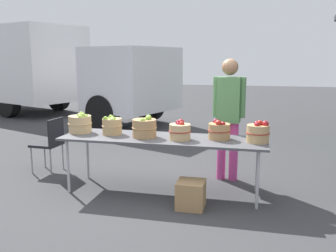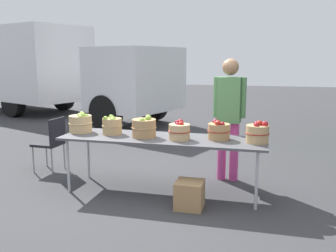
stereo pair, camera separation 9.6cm
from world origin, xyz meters
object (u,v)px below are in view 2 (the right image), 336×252
box_truck (47,67)px  apple_basket_green_0 (81,123)px  apple_basket_red_1 (219,130)px  produce_crate (190,195)px  market_table (162,140)px  apple_basket_red_2 (258,133)px  vendor_adult (229,110)px  folding_chair (52,140)px  apple_basket_red_0 (179,131)px  apple_basket_green_2 (144,128)px  apple_basket_green_1 (112,125)px

box_truck → apple_basket_green_0: bearing=-33.4°
apple_basket_red_1 → produce_crate: size_ratio=0.90×
market_table → apple_basket_red_2: (1.22, 0.01, 0.16)m
market_table → vendor_adult: (0.80, 0.72, 0.33)m
folding_chair → box_truck: bearing=-144.6°
apple_basket_green_0 → box_truck: bearing=125.6°
market_table → produce_crate: 0.84m
market_table → apple_basket_red_1: 0.75m
apple_basket_red_0 → folding_chair: apple_basket_red_0 is taller
apple_basket_green_2 → apple_basket_red_2: (1.46, 0.04, -0.00)m
apple_basket_red_0 → apple_basket_red_1: (0.49, 0.14, 0.01)m
apple_basket_red_0 → produce_crate: apple_basket_red_0 is taller
apple_basket_red_2 → box_truck: 8.74m
apple_basket_green_1 → apple_basket_red_1: same height
apple_basket_green_1 → folding_chair: 1.33m
apple_basket_green_1 → vendor_adult: size_ratio=0.16×
produce_crate → apple_basket_red_1: bearing=62.0°
apple_basket_red_2 → box_truck: size_ratio=0.04×
vendor_adult → folding_chair: size_ratio=2.06×
market_table → apple_basket_red_0: 0.29m
apple_basket_red_1 → vendor_adult: size_ratio=0.17×
apple_basket_red_0 → produce_crate: (0.21, -0.37, -0.70)m
apple_basket_green_0 → apple_basket_red_1: size_ratio=1.12×
vendor_adult → apple_basket_green_2: bearing=40.4°
apple_basket_red_0 → apple_basket_green_0: bearing=174.9°
apple_basket_green_0 → box_truck: size_ratio=0.04×
apple_basket_green_0 → apple_basket_red_0: size_ratio=1.15×
apple_basket_green_0 → apple_basket_red_1: (1.94, 0.01, -0.01)m
apple_basket_red_2 → apple_basket_red_1: bearing=171.9°
apple_basket_green_2 → box_truck: (-5.07, 5.83, 0.61)m
folding_chair → apple_basket_red_2: bearing=84.8°
apple_basket_red_1 → box_truck: (-6.03, 5.72, 0.62)m
apple_basket_green_2 → vendor_adult: vendor_adult is taller
vendor_adult → apple_basket_green_1: bearing=28.1°
apple_basket_green_1 → folding_chair: size_ratio=0.33×
apple_basket_green_0 → apple_basket_green_2: bearing=-5.8°
apple_basket_red_2 → vendor_adult: vendor_adult is taller
apple_basket_green_2 → apple_basket_red_0: apple_basket_green_2 is taller
apple_basket_green_0 → apple_basket_green_1: apple_basket_green_0 is taller
apple_basket_green_0 → produce_crate: size_ratio=1.01×
apple_basket_green_2 → apple_basket_red_0: (0.48, -0.03, -0.02)m
apple_basket_red_1 → apple_basket_red_0: bearing=-163.8°
market_table → folding_chair: folding_chair is taller
apple_basket_red_2 → vendor_adult: size_ratio=0.17×
box_truck → folding_chair: size_ratio=9.25×
apple_basket_green_2 → produce_crate: (0.69, -0.40, -0.71)m
apple_basket_green_2 → market_table: bearing=8.4°
apple_basket_green_1 → produce_crate: bearing=-22.3°
vendor_adult → produce_crate: 1.50m
apple_basket_green_0 → apple_basket_red_2: size_ratio=1.13×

